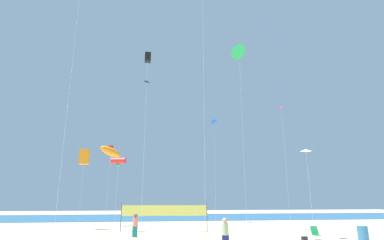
{
  "coord_description": "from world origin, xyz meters",
  "views": [
    {
      "loc": [
        -1.58,
        -17.22,
        2.7
      ],
      "look_at": [
        1.62,
        6.34,
        8.97
      ],
      "focal_mm": 28.11,
      "sensor_mm": 36.0,
      "label": 1
    }
  ],
  "objects": [
    {
      "name": "kite_black_diamond",
      "position": [
        -2.44,
        17.88,
        16.38
      ],
      "size": [
        0.64,
        0.62,
        16.96
      ],
      "color": "silver",
      "rests_on": "ground"
    },
    {
      "name": "kite_red_tube",
      "position": [
        -4.55,
        10.91,
        6.06
      ],
      "size": [
        1.4,
        0.84,
        6.36
      ],
      "color": "silver",
      "rests_on": "ground"
    },
    {
      "name": "kite_orange_box",
      "position": [
        -8.08,
        13.23,
        6.7
      ],
      "size": [
        0.98,
        0.98,
        7.42
      ],
      "color": "silver",
      "rests_on": "ground"
    },
    {
      "name": "volleyball_net",
      "position": [
        -0.27,
        10.48,
        1.63
      ],
      "size": [
        7.58,
        0.58,
        2.4
      ],
      "color": "#4C4C51",
      "rests_on": "ground"
    },
    {
      "name": "kite_blue_inflatable",
      "position": [
        6.23,
        19.35,
        12.32
      ],
      "size": [
        0.65,
        1.73,
        12.79
      ],
      "color": "silver",
      "rests_on": "ground"
    },
    {
      "name": "trash_barrel",
      "position": [
        12.46,
        2.16,
        0.49
      ],
      "size": [
        0.67,
        0.67,
        0.98
      ],
      "primitive_type": "cylinder",
      "color": "teal",
      "rests_on": "ground"
    },
    {
      "name": "beachgoer_coral_shirt",
      "position": [
        -2.59,
        6.59,
        0.89
      ],
      "size": [
        0.38,
        0.38,
        1.67
      ],
      "rotation": [
        0.0,
        0.0,
        3.94
      ],
      "color": "#19727A",
      "rests_on": "ground"
    },
    {
      "name": "folding_beach_chair",
      "position": [
        9.81,
        3.39,
        0.47
      ],
      "size": [
        0.52,
        0.65,
        0.89
      ],
      "rotation": [
        0.0,
        0.0,
        -0.64
      ],
      "color": "#1E8C4C",
      "rests_on": "ground"
    },
    {
      "name": "kite_green_delta",
      "position": [
        7.14,
        10.37,
        17.5
      ],
      "size": [
        1.48,
        1.5,
        18.35
      ],
      "color": "silver",
      "rests_on": "ground"
    },
    {
      "name": "beachgoer_sage_shirt",
      "position": [
        2.66,
        0.18,
        0.9
      ],
      "size": [
        0.39,
        0.39,
        1.69
      ],
      "rotation": [
        0.0,
        0.0,
        0.21
      ],
      "color": "navy",
      "rests_on": "ground"
    },
    {
      "name": "kite_black_box",
      "position": [
        -2.25,
        9.78,
        15.98
      ],
      "size": [
        0.59,
        0.59,
        16.5
      ],
      "color": "silver",
      "rests_on": "ground"
    },
    {
      "name": "kite_orange_inflatable",
      "position": [
        -6.06,
        16.54,
        7.75
      ],
      "size": [
        2.74,
        2.41,
        8.55
      ],
      "color": "silver",
      "rests_on": "ground"
    },
    {
      "name": "kite_white_diamond",
      "position": [
        10.03,
        4.0,
        6.24
      ],
      "size": [
        0.83,
        0.84,
        6.44
      ],
      "color": "silver",
      "rests_on": "ground"
    },
    {
      "name": "ocean_band",
      "position": [
        0.0,
        32.17,
        0.0
      ],
      "size": [
        120.0,
        20.0,
        0.01
      ],
      "primitive_type": "cube",
      "color": "#28608C",
      "rests_on": "ground"
    },
    {
      "name": "kite_violet_diamond",
      "position": [
        12.77,
        13.58,
        12.41
      ],
      "size": [
        0.61,
        0.61,
        12.94
      ],
      "color": "silver",
      "rests_on": "ground"
    },
    {
      "name": "beach_handbag",
      "position": [
        8.65,
        2.79,
        0.16
      ],
      "size": [
        0.39,
        0.2,
        0.31
      ],
      "primitive_type": "cube",
      "color": "#2D2D33",
      "rests_on": "ground"
    }
  ]
}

